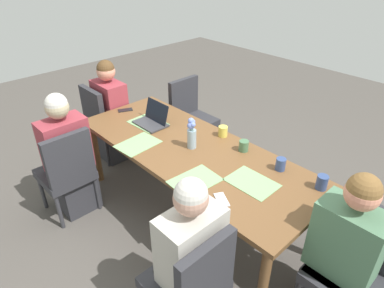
# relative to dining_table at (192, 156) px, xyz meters

# --- Properties ---
(ground_plane) EXTENTS (10.00, 10.00, 0.00)m
(ground_plane) POSITION_rel_dining_table_xyz_m (0.00, 0.00, -0.66)
(ground_plane) COLOR #4C4742
(dining_table) EXTENTS (2.33, 0.91, 0.73)m
(dining_table) POSITION_rel_dining_table_xyz_m (0.00, 0.00, 0.00)
(dining_table) COLOR brown
(dining_table) RESTS_ON ground_plane
(chair_head_left_left_near) EXTENTS (0.44, 0.44, 0.90)m
(chair_head_left_left_near) POSITION_rel_dining_table_xyz_m (-1.45, -0.07, -0.16)
(chair_head_left_left_near) COLOR #2D2D33
(chair_head_left_left_near) RESTS_ON ground_plane
(person_head_left_left_near) EXTENTS (0.40, 0.36, 1.19)m
(person_head_left_left_near) POSITION_rel_dining_table_xyz_m (-1.39, 0.01, -0.13)
(person_head_left_left_near) COLOR #2D2D33
(person_head_left_left_near) RESTS_ON ground_plane
(chair_far_left_mid) EXTENTS (0.44, 0.44, 0.90)m
(chair_far_left_mid) POSITION_rel_dining_table_xyz_m (-0.84, 0.79, -0.16)
(chair_far_left_mid) COLOR #2D2D33
(chair_far_left_mid) RESTS_ON ground_plane
(person_far_left_mid) EXTENTS (0.36, 0.40, 1.19)m
(person_far_left_mid) POSITION_rel_dining_table_xyz_m (-0.77, 0.73, -0.13)
(person_far_left_mid) COLOR #2D2D33
(person_far_left_mid) RESTS_ON ground_plane
(chair_head_right_left_far) EXTENTS (0.44, 0.44, 0.90)m
(chair_head_right_left_far) POSITION_rel_dining_table_xyz_m (1.44, 0.05, -0.16)
(chair_head_right_left_far) COLOR #2D2D33
(chair_head_right_left_far) RESTS_ON ground_plane
(person_head_right_left_far) EXTENTS (0.40, 0.36, 1.19)m
(person_head_right_left_far) POSITION_rel_dining_table_xyz_m (1.38, -0.03, -0.13)
(person_head_right_left_far) COLOR #2D2D33
(person_head_right_left_far) RESTS_ON ground_plane
(chair_far_right_near) EXTENTS (0.44, 0.44, 0.90)m
(chair_far_right_near) POSITION_rel_dining_table_xyz_m (0.78, 0.81, -0.16)
(chair_far_right_near) COLOR #2D2D33
(chair_far_right_near) RESTS_ON ground_plane
(person_far_right_near) EXTENTS (0.36, 0.40, 1.19)m
(person_far_right_near) POSITION_rel_dining_table_xyz_m (0.86, 0.75, -0.13)
(person_far_right_near) COLOR #2D2D33
(person_far_right_near) RESTS_ON ground_plane
(chair_near_right_mid) EXTENTS (0.44, 0.44, 0.90)m
(chair_near_right_mid) POSITION_rel_dining_table_xyz_m (0.87, -0.79, -0.16)
(chair_near_right_mid) COLOR #2D2D33
(chair_near_right_mid) RESTS_ON ground_plane
(flower_vase) EXTENTS (0.09, 0.08, 0.28)m
(flower_vase) POSITION_rel_dining_table_xyz_m (0.02, -0.02, 0.21)
(flower_vase) COLOR #8EA8B7
(flower_vase) RESTS_ON dining_table
(placemat_head_left_left_near) EXTENTS (0.36, 0.26, 0.00)m
(placemat_head_left_left_near) POSITION_rel_dining_table_xyz_m (-0.65, 0.00, 0.07)
(placemat_head_left_left_near) COLOR #7FAD70
(placemat_head_left_left_near) RESTS_ON dining_table
(placemat_far_left_mid) EXTENTS (0.28, 0.38, 0.00)m
(placemat_far_left_mid) POSITION_rel_dining_table_xyz_m (-0.35, 0.29, 0.07)
(placemat_far_left_mid) COLOR #7FAD70
(placemat_far_left_mid) RESTS_ON dining_table
(placemat_head_right_left_far) EXTENTS (0.37, 0.28, 0.00)m
(placemat_head_right_left_far) POSITION_rel_dining_table_xyz_m (0.65, -0.01, 0.07)
(placemat_head_right_left_far) COLOR #7FAD70
(placemat_head_right_left_far) RESTS_ON dining_table
(placemat_far_right_near) EXTENTS (0.29, 0.38, 0.00)m
(placemat_far_right_near) POSITION_rel_dining_table_xyz_m (0.39, 0.29, 0.07)
(placemat_far_right_near) COLOR #7FAD70
(placemat_far_right_near) RESTS_ON dining_table
(laptop_head_right_left_far) EXTENTS (0.32, 0.22, 0.21)m
(laptop_head_right_left_far) POSITION_rel_dining_table_xyz_m (0.61, -0.04, 0.11)
(laptop_head_right_left_far) COLOR #38383D
(laptop_head_right_left_far) RESTS_ON dining_table
(coffee_mug_near_left) EXTENTS (0.08, 0.08, 0.10)m
(coffee_mug_near_left) POSITION_rel_dining_table_xyz_m (-0.03, -0.36, 0.12)
(coffee_mug_near_left) COLOR #DBC64C
(coffee_mug_near_left) RESTS_ON dining_table
(coffee_mug_near_right) EXTENTS (0.08, 0.08, 0.10)m
(coffee_mug_near_right) POSITION_rel_dining_table_xyz_m (-0.70, -0.29, 0.12)
(coffee_mug_near_right) COLOR #33477A
(coffee_mug_near_right) RESTS_ON dining_table
(coffee_mug_centre_left) EXTENTS (0.08, 0.08, 0.11)m
(coffee_mug_centre_left) POSITION_rel_dining_table_xyz_m (-1.03, -0.31, 0.12)
(coffee_mug_centre_left) COLOR #33477A
(coffee_mug_centre_left) RESTS_ON dining_table
(coffee_mug_centre_right) EXTENTS (0.08, 0.08, 0.09)m
(coffee_mug_centre_right) POSITION_rel_dining_table_xyz_m (-0.32, -0.30, 0.12)
(coffee_mug_centre_right) COLOR #47704C
(coffee_mug_centre_right) RESTS_ON dining_table
(phone_black) EXTENTS (0.13, 0.17, 0.01)m
(phone_black) POSITION_rel_dining_table_xyz_m (1.05, -0.01, 0.07)
(phone_black) COLOR black
(phone_black) RESTS_ON dining_table
(phone_silver) EXTENTS (0.17, 0.13, 0.01)m
(phone_silver) POSITION_rel_dining_table_xyz_m (-0.63, 0.31, 0.07)
(phone_silver) COLOR silver
(phone_silver) RESTS_ON dining_table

